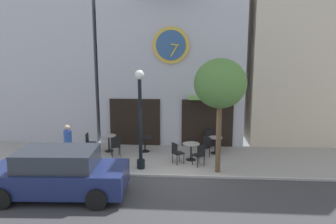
% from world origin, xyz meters
% --- Properties ---
extents(ground_plane, '(27.80, 9.39, 0.13)m').
position_xyz_m(ground_plane, '(0.00, -0.55, -0.02)').
color(ground_plane, gray).
extents(clock_building, '(7.08, 3.82, 9.92)m').
position_xyz_m(clock_building, '(-0.38, 5.38, 5.15)').
color(clock_building, '#B2B2BC').
rests_on(clock_building, ground_plane).
extents(neighbor_building_left, '(6.28, 3.76, 11.06)m').
position_xyz_m(neighbor_building_left, '(-7.24, 6.01, 5.53)').
color(neighbor_building_left, '#B2B2BC').
rests_on(neighbor_building_left, ground_plane).
extents(street_lamp, '(0.36, 0.36, 3.90)m').
position_xyz_m(street_lamp, '(-1.38, 0.82, 1.98)').
color(street_lamp, black).
rests_on(street_lamp, ground_plane).
extents(street_tree, '(1.94, 1.75, 4.35)m').
position_xyz_m(street_tree, '(1.64, 0.65, 3.39)').
color(street_tree, brown).
rests_on(street_tree, ground_plane).
extents(cafe_table_center_right, '(0.68, 0.68, 0.76)m').
position_xyz_m(cafe_table_center_right, '(-3.20, 2.92, 0.53)').
color(cafe_table_center_right, black).
rests_on(cafe_table_center_right, ground_plane).
extents(cafe_table_center, '(0.69, 0.69, 0.72)m').
position_xyz_m(cafe_table_center, '(-1.51, 3.00, 0.50)').
color(cafe_table_center, black).
rests_on(cafe_table_center, ground_plane).
extents(cafe_table_rightmost, '(0.73, 0.73, 0.73)m').
position_xyz_m(cafe_table_rightmost, '(0.61, 1.95, 0.53)').
color(cafe_table_rightmost, black).
rests_on(cafe_table_rightmost, ground_plane).
extents(cafe_table_near_door, '(0.62, 0.62, 0.77)m').
position_xyz_m(cafe_table_near_door, '(1.71, 2.93, 0.51)').
color(cafe_table_near_door, black).
rests_on(cafe_table_near_door, ground_plane).
extents(cafe_chair_facing_wall, '(0.42, 0.42, 0.90)m').
position_xyz_m(cafe_chair_facing_wall, '(-4.04, 2.69, 0.53)').
color(cafe_chair_facing_wall, black).
rests_on(cafe_chair_facing_wall, ground_plane).
extents(cafe_chair_left_end, '(0.56, 0.56, 0.90)m').
position_xyz_m(cafe_chair_left_end, '(0.01, 1.43, 0.53)').
color(cafe_chair_left_end, black).
rests_on(cafe_chair_left_end, ground_plane).
extents(cafe_chair_near_tree, '(0.57, 0.57, 0.90)m').
position_xyz_m(cafe_chair_near_tree, '(1.24, 2.43, 0.53)').
color(cafe_chair_near_tree, black).
rests_on(cafe_chair_near_tree, ground_plane).
extents(cafe_chair_corner, '(0.54, 0.54, 0.90)m').
position_xyz_m(cafe_chair_corner, '(1.51, 3.69, 0.53)').
color(cafe_chair_corner, black).
rests_on(cafe_chair_corner, ground_plane).
extents(cafe_chair_under_awning, '(0.56, 0.56, 0.90)m').
position_xyz_m(cafe_chair_under_awning, '(0.95, 1.22, 0.53)').
color(cafe_chair_under_awning, black).
rests_on(cafe_chair_under_awning, ground_plane).
extents(cafe_chair_right_end, '(0.52, 0.52, 0.90)m').
position_xyz_m(cafe_chair_right_end, '(-2.70, 2.19, 0.53)').
color(cafe_chair_right_end, black).
rests_on(cafe_chair_right_end, ground_plane).
extents(pedestrian_blue, '(0.37, 0.37, 1.67)m').
position_xyz_m(pedestrian_blue, '(-4.39, 1.05, 0.86)').
color(pedestrian_blue, '#2D2D38').
rests_on(pedestrian_blue, ground_plane).
extents(parked_car_navy, '(4.38, 2.19, 1.55)m').
position_xyz_m(parked_car_navy, '(-3.62, -1.82, 0.76)').
color(parked_car_navy, navy).
rests_on(parked_car_navy, ground_plane).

